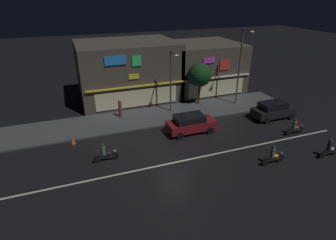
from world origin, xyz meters
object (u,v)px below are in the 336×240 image
object	(u,v)px
parked_car_trailing	(273,110)
pedestrian_on_sidewalk	(120,109)
motorcycle_trailing_far	(329,149)
motorcycle_lead	(273,156)
traffic_cone	(73,141)
streetlamp_west	(172,77)
streetlamp_mid	(241,62)
motorcycle_opposite_lane	(105,154)
parked_car_near_kerb	(191,123)
motorcycle_following	(295,128)

from	to	relation	value
parked_car_trailing	pedestrian_on_sidewalk	bearing A→B (deg)	159.72
pedestrian_on_sidewalk	motorcycle_trailing_far	size ratio (longest dim) A/B	0.96
motorcycle_lead	traffic_cone	distance (m)	15.66
streetlamp_west	streetlamp_mid	world-z (taller)	streetlamp_mid
streetlamp_west	streetlamp_mid	bearing A→B (deg)	-3.34
motorcycle_opposite_lane	motorcycle_trailing_far	xyz separation A→B (m)	(15.93, -5.23, 0.00)
motorcycle_trailing_far	traffic_cone	xyz separation A→B (m)	(-18.03, 8.78, -0.36)
parked_car_near_kerb	streetlamp_west	bearing A→B (deg)	90.88
pedestrian_on_sidewalk	motorcycle_following	distance (m)	16.07
motorcycle_lead	motorcycle_trailing_far	distance (m)	4.69
motorcycle_trailing_far	parked_car_near_kerb	bearing A→B (deg)	-44.86
streetlamp_mid	pedestrian_on_sidewalk	bearing A→B (deg)	175.43
parked_car_near_kerb	traffic_cone	size ratio (longest dim) A/B	7.82
streetlamp_mid	motorcycle_trailing_far	world-z (taller)	streetlamp_mid
streetlamp_mid	parked_car_near_kerb	world-z (taller)	streetlamp_mid
streetlamp_mid	motorcycle_trailing_far	bearing A→B (deg)	-86.62
parked_car_near_kerb	motorcycle_following	xyz separation A→B (m)	(8.32, -3.52, -0.24)
motorcycle_lead	motorcycle_following	bearing A→B (deg)	-145.85
streetlamp_mid	parked_car_trailing	bearing A→B (deg)	-71.19
streetlamp_west	parked_car_near_kerb	world-z (taller)	streetlamp_west
motorcycle_opposite_lane	traffic_cone	size ratio (longest dim) A/B	3.45
streetlamp_west	motorcycle_trailing_far	size ratio (longest dim) A/B	3.26
streetlamp_west	motorcycle_following	world-z (taller)	streetlamp_west
streetlamp_west	pedestrian_on_sidewalk	bearing A→B (deg)	173.65
motorcycle_lead	motorcycle_following	world-z (taller)	same
motorcycle_opposite_lane	parked_car_near_kerb	bearing A→B (deg)	17.03
parked_car_near_kerb	traffic_cone	world-z (taller)	parked_car_near_kerb
traffic_cone	motorcycle_opposite_lane	bearing A→B (deg)	-59.46
motorcycle_opposite_lane	streetlamp_west	bearing A→B (deg)	42.77
parked_car_trailing	motorcycle_opposite_lane	size ratio (longest dim) A/B	2.26
motorcycle_trailing_far	streetlamp_west	bearing A→B (deg)	-58.30
motorcycle_lead	motorcycle_following	distance (m)	5.75
traffic_cone	parked_car_trailing	bearing A→B (deg)	-4.74
parked_car_trailing	motorcycle_following	distance (m)	3.50
streetlamp_west	motorcycle_opposite_lane	world-z (taller)	streetlamp_west
motorcycle_opposite_lane	traffic_cone	xyz separation A→B (m)	(-2.09, 3.55, -0.36)
streetlamp_west	motorcycle_opposite_lane	bearing A→B (deg)	-139.50
motorcycle_following	parked_car_near_kerb	bearing A→B (deg)	153.56
pedestrian_on_sidewalk	parked_car_trailing	distance (m)	15.01
streetlamp_mid	parked_car_trailing	distance (m)	5.90
pedestrian_on_sidewalk	parked_car_near_kerb	world-z (taller)	pedestrian_on_sidewalk
motorcycle_opposite_lane	motorcycle_trailing_far	world-z (taller)	same
streetlamp_west	motorcycle_opposite_lane	size ratio (longest dim) A/B	3.26
streetlamp_mid	parked_car_trailing	xyz separation A→B (m)	(1.43, -4.19, -3.90)
pedestrian_on_sidewalk	parked_car_trailing	world-z (taller)	pedestrian_on_sidewalk
streetlamp_west	traffic_cone	xyz separation A→B (m)	(-9.85, -3.07, -3.58)
traffic_cone	motorcycle_lead	bearing A→B (deg)	-31.19
parked_car_near_kerb	motorcycle_following	bearing A→B (deg)	-22.90
parked_car_near_kerb	motorcycle_following	world-z (taller)	parked_car_near_kerb
parked_car_near_kerb	pedestrian_on_sidewalk	bearing A→B (deg)	135.46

